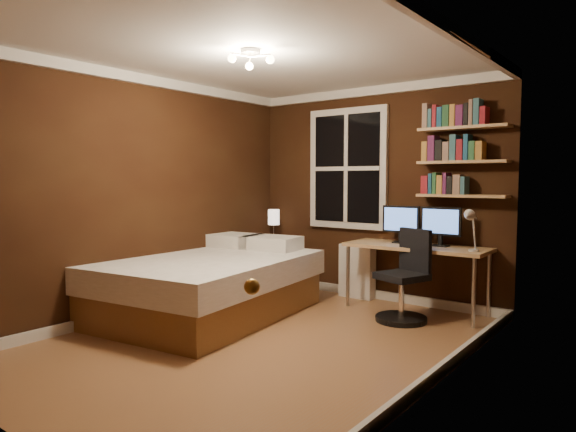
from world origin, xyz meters
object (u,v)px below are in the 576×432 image
Objects in this scene: bed at (209,284)px; desk at (416,251)px; radiator at (357,271)px; monitor_right at (441,227)px; monitor_left at (401,224)px; desk_lamp at (472,230)px; nightstand at (274,265)px; bedside_lamp at (274,226)px; office_chair at (405,287)px.

bed is 1.62× the size of desk.
monitor_right reaches higher than radiator.
monitor_left and monitor_right have the same top height.
desk is at bearing 164.82° from desk_lamp.
monitor_right is at bearing 12.80° from nightstand.
desk_lamp reaches higher than monitor_left.
desk is at bearing -12.88° from radiator.
nightstand is 1.34× the size of desk_lamp.
desk_lamp is (2.64, -0.23, 0.64)m from nightstand.
bed is 5.61× the size of bedside_lamp.
monitor_left reaches higher than nightstand.
nightstand is 1.37× the size of monitor_right.
radiator is 0.91m from desk.
monitor_right is at bearing -6.07° from radiator.
radiator is 1.46× the size of desk_lamp.
monitor_left reaches higher than bed.
bed is at bearing -151.20° from desk_lamp.
monitor_right is 0.78m from office_chair.
bed is 2.01m from office_chair.
desk_lamp is at bearing -16.28° from monitor_left.
radiator is 0.42× the size of desk.
office_chair is (0.06, -0.41, -0.31)m from desk.
nightstand is 2.12m from office_chair.
nightstand is 0.92× the size of radiator.
bedside_lamp reaches higher than desk.
radiator is 1.49× the size of monitor_right.
bedside_lamp is 1.79m from monitor_left.
nightstand is at bearing -179.43° from monitor_right.
nightstand is 2.72m from desk_lamp.
bedside_lamp is at bearing 178.48° from desk.
radiator reaches higher than nightstand.
bedside_lamp reaches higher than nightstand.
desk_lamp is 0.48× the size of office_chair.
bedside_lamp is at bearing -173.45° from radiator.
radiator is at bearing 167.12° from desk.
office_chair is at bearing -109.79° from monitor_right.
nightstand is 0.51m from bedside_lamp.
desk_lamp is (1.46, -0.36, 0.62)m from radiator.
monitor_right is (1.06, -0.11, 0.60)m from radiator.
desk is 0.72m from desk_lamp.
nightstand is at bearing -173.05° from office_chair.
office_chair is at bearing -60.22° from monitor_left.
monitor_right is (1.90, 1.51, 0.60)m from bed.
monitor_right is (0.45, 0.00, 0.00)m from monitor_left.
office_chair is (-0.17, -0.48, -0.58)m from monitor_right.
bedside_lamp is at bearing 175.10° from desk_lamp.
nightstand is at bearing 95.09° from bed.
nightstand is 0.39× the size of desk.
desk_lamp is (2.64, -0.23, 0.13)m from bedside_lamp.
nightstand is 1.19m from radiator.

